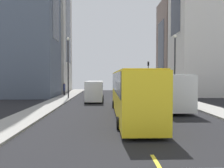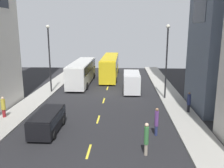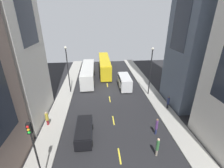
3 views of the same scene
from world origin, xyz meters
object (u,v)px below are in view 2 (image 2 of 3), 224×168
(city_bus_white, at_px, (82,70))
(pedestrian_crossing_near, at_px, (189,102))
(pedestrian_walking_far, at_px, (156,121))
(pedestrian_waiting_curb, at_px, (146,138))
(streetcar_yellow, at_px, (110,65))
(pedestrian_crossing_mid, at_px, (3,106))
(delivery_van_white, at_px, (132,81))
(car_black_0, at_px, (47,120))

(city_bus_white, height_order, pedestrian_crossing_near, city_bus_white)
(pedestrian_walking_far, relative_size, pedestrian_waiting_curb, 1.00)
(streetcar_yellow, relative_size, pedestrian_crossing_mid, 7.24)
(pedestrian_waiting_curb, xyz_separation_m, pedestrian_crossing_near, (4.84, 8.38, -0.01))
(streetcar_yellow, xyz_separation_m, pedestrian_waiting_curb, (3.94, -26.57, -0.91))
(city_bus_white, relative_size, pedestrian_crossing_near, 6.06)
(delivery_van_white, distance_m, car_black_0, 14.90)
(pedestrian_crossing_mid, distance_m, pedestrian_waiting_curb, 13.90)
(city_bus_white, relative_size, pedestrian_waiting_curb, 5.40)
(streetcar_yellow, xyz_separation_m, pedestrian_crossing_mid, (-8.57, -20.52, -0.96))
(city_bus_white, relative_size, delivery_van_white, 2.33)
(delivery_van_white, bearing_deg, car_black_0, -118.40)
(delivery_van_white, relative_size, pedestrian_waiting_curb, 2.31)
(pedestrian_crossing_mid, bearing_deg, pedestrian_crossing_near, 111.80)
(car_black_0, distance_m, pedestrian_crossing_near, 13.39)
(pedestrian_walking_far, bearing_deg, delivery_van_white, 37.63)
(pedestrian_waiting_curb, bearing_deg, streetcar_yellow, -75.91)
(delivery_van_white, height_order, pedestrian_crossing_near, delivery_van_white)
(delivery_van_white, bearing_deg, city_bus_white, 147.54)
(car_black_0, bearing_deg, delivery_van_white, 61.60)
(pedestrian_waiting_curb, relative_size, pedestrian_crossing_near, 1.12)
(car_black_0, height_order, pedestrian_waiting_curb, pedestrian_waiting_curb)
(delivery_van_white, xyz_separation_m, car_black_0, (-7.08, -13.10, -0.54))
(streetcar_yellow, xyz_separation_m, pedestrian_crossing_near, (8.77, -18.19, -0.92))
(car_black_0, distance_m, pedestrian_waiting_curb, 8.31)
(car_black_0, relative_size, pedestrian_crossing_mid, 2.36)
(car_black_0, height_order, pedestrian_walking_far, pedestrian_walking_far)
(pedestrian_walking_far, height_order, pedestrian_crossing_near, pedestrian_walking_far)
(city_bus_white, height_order, delivery_van_white, city_bus_white)
(car_black_0, bearing_deg, pedestrian_walking_far, -2.03)
(pedestrian_crossing_mid, bearing_deg, pedestrian_walking_far, 91.82)
(pedestrian_crossing_mid, xyz_separation_m, pedestrian_waiting_curb, (12.51, -6.05, 0.05))
(streetcar_yellow, xyz_separation_m, delivery_van_white, (3.43, -10.08, -0.61))
(car_black_0, distance_m, pedestrian_walking_far, 8.64)
(pedestrian_waiting_curb, bearing_deg, car_black_0, -18.47)
(car_black_0, bearing_deg, streetcar_yellow, 81.05)
(city_bus_white, relative_size, pedestrian_walking_far, 5.41)
(pedestrian_waiting_curb, bearing_deg, city_bus_white, -64.01)
(city_bus_white, xyz_separation_m, delivery_van_white, (7.34, -4.67, -0.50))
(pedestrian_crossing_mid, xyz_separation_m, pedestrian_walking_far, (13.55, -2.96, 0.04))
(pedestrian_walking_far, xyz_separation_m, pedestrian_waiting_curb, (-1.04, -3.09, 0.01))
(pedestrian_crossing_near, bearing_deg, delivery_van_white, -81.68)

